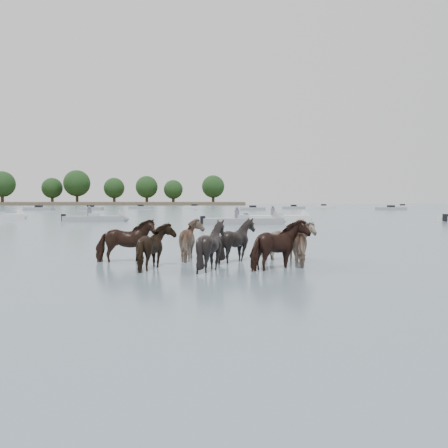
{
  "coord_description": "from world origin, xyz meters",
  "views": [
    {
      "loc": [
        0.3,
        -13.5,
        1.85
      ],
      "look_at": [
        0.57,
        0.87,
        1.1
      ],
      "focal_mm": 37.6,
      "sensor_mm": 36.0,
      "label": 1
    }
  ],
  "objects": [
    {
      "name": "ground",
      "position": [
        0.0,
        0.0,
        0.0
      ],
      "size": [
        400.0,
        400.0,
        0.0
      ],
      "primitive_type": "plane",
      "color": "slate",
      "rests_on": "ground"
    },
    {
      "name": "shoreline",
      "position": [
        -70.0,
        150.0,
        0.5
      ],
      "size": [
        160.0,
        30.0,
        1.0
      ],
      "primitive_type": "cube",
      "color": "#4C4233",
      "rests_on": "ground"
    },
    {
      "name": "pony_herd",
      "position": [
        0.56,
        -0.16,
        0.56
      ],
      "size": [
        7.0,
        3.88,
        1.49
      ],
      "color": "black",
      "rests_on": "ground"
    },
    {
      "name": "swimming_pony",
      "position": [
        6.55,
        19.52,
        0.1
      ],
      "size": [
        0.72,
        0.44,
        0.44
      ],
      "color": "black",
      "rests_on": "ground"
    },
    {
      "name": "motorboat_a",
      "position": [
        -9.07,
        26.0,
        0.23
      ],
      "size": [
        5.64,
        2.31,
        1.92
      ],
      "rotation": [
        0.0,
        0.0,
        0.13
      ],
      "color": "gray",
      "rests_on": "ground"
    },
    {
      "name": "motorboat_b",
      "position": [
        3.13,
        21.3,
        0.22
      ],
      "size": [
        6.64,
        2.61,
        1.92
      ],
      "rotation": [
        0.0,
        0.0,
        0.16
      ],
      "color": "gray",
      "rests_on": "ground"
    },
    {
      "name": "motorboat_c",
      "position": [
        6.5,
        27.12,
        0.22
      ],
      "size": [
        6.26,
        2.28,
        1.92
      ],
      "rotation": [
        0.0,
        0.0,
        0.12
      ],
      "color": "silver",
      "rests_on": "ground"
    },
    {
      "name": "motorboat_f",
      "position": [
        -19.52,
        31.71,
        0.23
      ],
      "size": [
        4.72,
        3.67,
        1.92
      ],
      "rotation": [
        0.0,
        0.0,
        0.53
      ],
      "color": "silver",
      "rests_on": "ground"
    },
    {
      "name": "distant_flotilla",
      "position": [
        0.59,
        75.32,
        0.26
      ],
      "size": [
        106.49,
        29.59,
        0.93
      ],
      "color": "silver",
      "rests_on": "ground"
    },
    {
      "name": "treeline",
      "position": [
        -71.58,
        150.32,
        6.43
      ],
      "size": [
        148.54,
        22.62,
        12.33
      ],
      "color": "#382619",
      "rests_on": "ground"
    }
  ]
}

